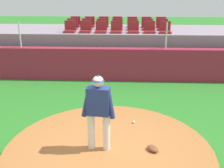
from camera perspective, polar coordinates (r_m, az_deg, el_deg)
name	(u,v)px	position (r m, az deg, el deg)	size (l,w,h in m)	color
ground_plane	(108,156)	(6.49, -0.79, -14.95)	(60.00, 60.00, 0.00)	#2B7A26
pitchers_mound	(108,153)	(6.43, -0.79, -14.27)	(4.80, 4.80, 0.19)	#AC6835
pitcher	(98,107)	(5.93, -2.86, -4.91)	(0.76, 0.31, 1.78)	silver
baseball	(134,122)	(7.47, 4.55, -7.93)	(0.07, 0.07, 0.07)	white
fielding_glove	(153,149)	(6.38, 8.56, -13.26)	(0.30, 0.20, 0.11)	brown
brick_barrier	(116,64)	(11.20, 0.82, 4.17)	(15.79, 0.40, 1.33)	maroon
fence_post_left	(20,35)	(11.71, -18.78, 9.80)	(0.06, 0.06, 1.05)	silver
fence_post_right	(166,36)	(11.06, 11.33, 9.91)	(0.06, 0.06, 1.05)	silver
bleacher_platform	(117,47)	(13.34, 1.13, 7.70)	(14.20, 3.23, 1.77)	gray
stadium_chair_0	(70,29)	(12.34, -8.84, 11.38)	(0.48, 0.44, 0.50)	maroon
stadium_chair_1	(86,29)	(12.21, -5.58, 11.44)	(0.48, 0.44, 0.50)	maroon
stadium_chair_2	(101,29)	(12.11, -2.31, 11.44)	(0.48, 0.44, 0.50)	maroon
stadium_chair_3	(116,29)	(12.08, 0.90, 11.44)	(0.48, 0.44, 0.50)	maroon
stadium_chair_4	(133,29)	(12.11, 4.50, 11.40)	(0.48, 0.44, 0.50)	maroon
stadium_chair_5	(149,29)	(12.15, 7.86, 11.30)	(0.48, 0.44, 0.50)	maroon
stadium_chair_6	(165,29)	(12.21, 11.08, 11.17)	(0.48, 0.44, 0.50)	maroon
stadium_chair_7	(72,26)	(13.18, -8.36, 11.94)	(0.48, 0.44, 0.50)	maroon
stadium_chair_8	(87,26)	(13.07, -5.27, 12.01)	(0.48, 0.44, 0.50)	maroon
stadium_chair_9	(102,26)	(12.96, -2.12, 12.01)	(0.48, 0.44, 0.50)	maroon
stadium_chair_10	(117,26)	(12.92, 1.13, 11.99)	(0.48, 0.44, 0.50)	maroon
stadium_chair_11	(133,26)	(12.93, 4.35, 11.94)	(0.48, 0.44, 0.50)	maroon
stadium_chair_12	(148,27)	(12.99, 7.49, 11.87)	(0.48, 0.44, 0.50)	maroon
stadium_chair_13	(163,27)	(13.05, 10.57, 11.75)	(0.48, 0.44, 0.50)	maroon
stadium_chair_14	(75,24)	(14.02, -7.68, 12.45)	(0.48, 0.44, 0.50)	maroon
stadium_chair_15	(90,24)	(13.91, -4.70, 12.50)	(0.48, 0.44, 0.50)	maroon
stadium_chair_16	(104,24)	(13.84, -1.77, 12.52)	(0.48, 0.44, 0.50)	maroon
stadium_chair_17	(117,24)	(13.82, 1.14, 12.51)	(0.48, 0.44, 0.50)	maroon
stadium_chair_18	(132,24)	(13.77, 4.25, 12.43)	(0.48, 0.44, 0.50)	maroon
stadium_chair_19	(146,24)	(13.81, 7.24, 12.35)	(0.48, 0.44, 0.50)	maroon
stadium_chair_20	(161,24)	(13.90, 10.25, 12.25)	(0.48, 0.44, 0.50)	maroon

